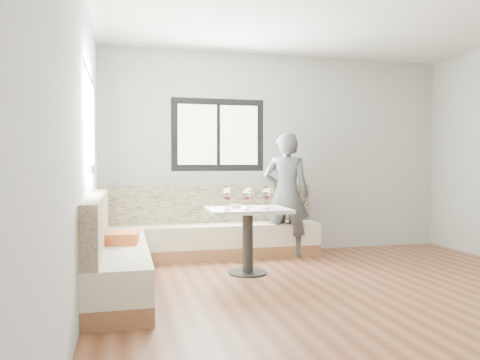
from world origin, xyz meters
TOP-DOWN VIEW (x-y plane):
  - room at (-0.08, 0.08)m, footprint 5.01×5.01m
  - banquette at (-1.59, 1.63)m, footprint 2.90×2.80m
  - table at (-0.81, 1.25)m, footprint 0.93×0.73m
  - person at (-0.06, 2.06)m, footprint 0.72×0.61m
  - olive_ramekin at (-0.93, 1.32)m, footprint 0.10×0.10m
  - wine_glass_a at (-1.08, 1.11)m, footprint 0.10×0.10m
  - wine_glass_b at (-0.87, 1.06)m, footprint 0.10×0.10m
  - wine_glass_c at (-0.63, 1.09)m, footprint 0.10×0.10m
  - wine_glass_d at (-0.76, 1.35)m, footprint 0.10×0.10m
  - wine_glass_e at (-0.52, 1.34)m, footprint 0.10×0.10m
  - wine_glass_f at (-1.00, 1.43)m, footprint 0.10×0.10m

SIDE VIEW (x-z plane):
  - banquette at x=-1.59m, z-range -0.14..0.81m
  - table at x=-0.81m, z-range 0.19..0.93m
  - olive_ramekin at x=-0.93m, z-range 0.75..0.79m
  - person at x=-0.06m, z-range 0.00..1.67m
  - wine_glass_a at x=-1.08m, z-range 0.79..1.02m
  - wine_glass_b at x=-0.87m, z-range 0.79..1.02m
  - wine_glass_c at x=-0.63m, z-range 0.79..1.02m
  - wine_glass_d at x=-0.76m, z-range 0.79..1.02m
  - wine_glass_e at x=-0.52m, z-range 0.79..1.02m
  - wine_glass_f at x=-1.00m, z-range 0.79..1.02m
  - room at x=-0.08m, z-range 0.01..2.82m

